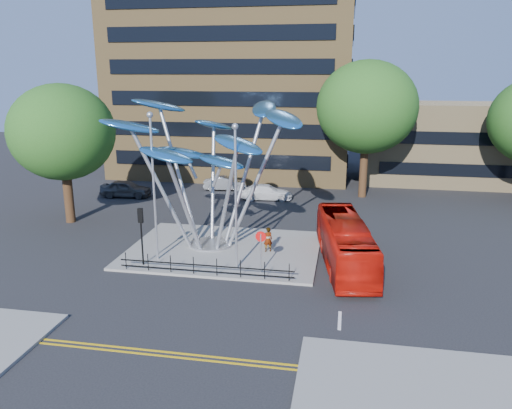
% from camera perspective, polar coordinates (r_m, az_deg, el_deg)
% --- Properties ---
extents(ground, '(120.00, 120.00, 0.00)m').
position_cam_1_polar(ground, '(26.56, -4.73, -9.86)').
color(ground, black).
rests_on(ground, ground).
extents(traffic_island, '(12.00, 9.00, 0.15)m').
position_cam_1_polar(traffic_island, '(32.13, -3.68, -5.16)').
color(traffic_island, slate).
rests_on(traffic_island, ground).
extents(pavement_right, '(12.00, 6.00, 0.15)m').
position_cam_1_polar(pavement_right, '(20.17, 22.91, -19.69)').
color(pavement_right, slate).
rests_on(pavement_right, ground).
extents(double_yellow_near, '(40.00, 0.12, 0.01)m').
position_cam_1_polar(double_yellow_near, '(21.52, -9.04, -16.43)').
color(double_yellow_near, gold).
rests_on(double_yellow_near, ground).
extents(double_yellow_far, '(40.00, 0.12, 0.01)m').
position_cam_1_polar(double_yellow_far, '(21.28, -9.32, -16.84)').
color(double_yellow_far, gold).
rests_on(double_yellow_far, ground).
extents(brick_tower, '(25.00, 15.00, 30.00)m').
position_cam_1_polar(brick_tower, '(56.72, -2.42, 18.97)').
color(brick_tower, olive).
rests_on(brick_tower, ground).
extents(low_building_near, '(15.00, 8.00, 8.00)m').
position_cam_1_polar(low_building_near, '(54.53, 20.54, 6.60)').
color(low_building_near, tan).
rests_on(low_building_near, ground).
extents(tree_right, '(8.80, 8.80, 12.11)m').
position_cam_1_polar(tree_right, '(45.34, 12.57, 10.79)').
color(tree_right, black).
rests_on(tree_right, ground).
extents(tree_left, '(7.60, 7.60, 10.32)m').
position_cam_1_polar(tree_left, '(39.25, -21.28, 7.67)').
color(tree_left, black).
rests_on(tree_left, ground).
extents(leaf_sculpture, '(12.72, 9.54, 9.51)m').
position_cam_1_polar(leaf_sculpture, '(31.37, -5.50, 7.14)').
color(leaf_sculpture, '#9EA0A5').
rests_on(leaf_sculpture, traffic_island).
extents(street_lamp_left, '(0.36, 0.36, 8.80)m').
position_cam_1_polar(street_lamp_left, '(29.45, -11.68, 3.37)').
color(street_lamp_left, '#9EA0A5').
rests_on(street_lamp_left, traffic_island).
extents(street_lamp_right, '(0.36, 0.36, 8.30)m').
position_cam_1_polar(street_lamp_right, '(27.56, -2.34, 2.32)').
color(street_lamp_right, '#9EA0A5').
rests_on(street_lamp_right, traffic_island).
extents(traffic_light_island, '(0.28, 0.18, 3.42)m').
position_cam_1_polar(traffic_light_island, '(29.42, -13.02, -2.23)').
color(traffic_light_island, black).
rests_on(traffic_light_island, traffic_island).
extents(no_entry_sign_island, '(0.60, 0.10, 2.45)m').
position_cam_1_polar(no_entry_sign_island, '(27.74, 0.55, -4.64)').
color(no_entry_sign_island, '#9EA0A5').
rests_on(no_entry_sign_island, traffic_island).
extents(pedestrian_railing_front, '(10.00, 0.06, 1.00)m').
position_cam_1_polar(pedestrian_railing_front, '(28.09, -5.83, -7.22)').
color(pedestrian_railing_front, black).
rests_on(pedestrian_railing_front, traffic_island).
extents(red_bus, '(3.89, 10.20, 2.77)m').
position_cam_1_polar(red_bus, '(29.83, 10.13, -4.32)').
color(red_bus, '#B61108').
rests_on(red_bus, ground).
extents(pedestrian, '(0.68, 0.59, 1.59)m').
position_cam_1_polar(pedestrian, '(31.27, 1.36, -4.01)').
color(pedestrian, gray).
rests_on(pedestrian, traffic_island).
extents(parked_car_left, '(4.63, 2.08, 1.54)m').
position_cam_1_polar(parked_car_left, '(46.81, -14.66, 1.77)').
color(parked_car_left, '#3D3F44').
rests_on(parked_car_left, ground).
extents(parked_car_mid, '(4.22, 2.07, 1.33)m').
position_cam_1_polar(parked_car_mid, '(48.02, -3.57, 2.44)').
color(parked_car_mid, '#9A9DA1').
rests_on(parked_car_mid, ground).
extents(parked_car_right, '(4.78, 2.43, 1.33)m').
position_cam_1_polar(parked_car_right, '(44.43, 1.19, 1.42)').
color(parked_car_right, silver).
rests_on(parked_car_right, ground).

